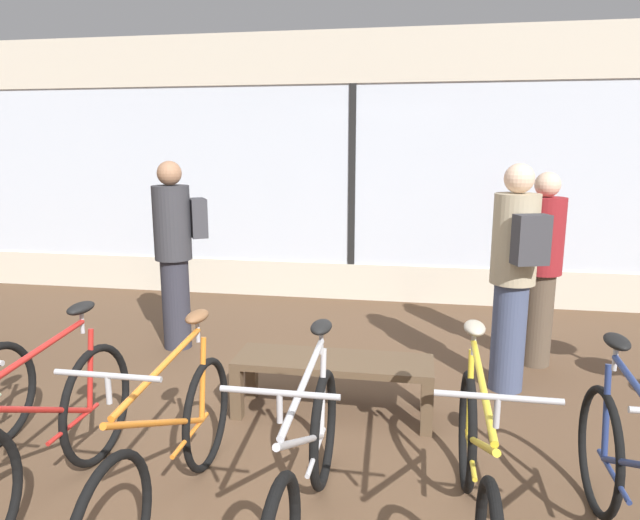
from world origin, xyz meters
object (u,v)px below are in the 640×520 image
(bicycle_center_left, at_px, (169,452))
(bicycle_left, at_px, (43,441))
(bicycle_center_right, at_px, (306,473))
(bicycle_far_right, at_px, (633,498))
(customer_near_rack, at_px, (175,249))
(display_bench, at_px, (333,369))
(bicycle_right, at_px, (476,476))
(customer_mid_floor, at_px, (541,266))
(customer_by_window, at_px, (514,271))

(bicycle_center_left, bearing_deg, bicycle_left, -176.14)
(bicycle_center_right, bearing_deg, bicycle_left, 179.88)
(bicycle_far_right, height_order, customer_near_rack, customer_near_rack)
(display_bench, bearing_deg, bicycle_left, -134.25)
(bicycle_right, height_order, customer_mid_floor, customer_mid_floor)
(bicycle_right, bearing_deg, customer_mid_floor, 73.63)
(bicycle_left, distance_m, customer_near_rack, 2.56)
(bicycle_center_left, relative_size, bicycle_center_right, 1.02)
(customer_mid_floor, bearing_deg, bicycle_left, -138.22)
(bicycle_center_left, distance_m, customer_by_window, 2.81)
(bicycle_left, xyz_separation_m, display_bench, (1.32, 1.35, -0.06))
(bicycle_left, distance_m, bicycle_center_right, 1.39)
(bicycle_center_left, bearing_deg, bicycle_right, 2.39)
(bicycle_left, bearing_deg, customer_by_window, 37.58)
(bicycle_far_right, height_order, customer_by_window, customer_by_window)
(bicycle_right, distance_m, display_bench, 1.52)
(bicycle_center_right, xyz_separation_m, display_bench, (-0.07, 1.36, -0.03))
(bicycle_center_right, relative_size, customer_by_window, 0.97)
(bicycle_center_right, relative_size, bicycle_far_right, 1.03)
(customer_mid_floor, bearing_deg, customer_by_window, -117.70)
(bicycle_left, xyz_separation_m, bicycle_right, (2.19, 0.11, -0.03))
(customer_near_rack, bearing_deg, bicycle_center_left, -67.31)
(bicycle_left, height_order, bicycle_center_right, bicycle_left)
(display_bench, relative_size, customer_by_window, 0.79)
(customer_mid_floor, bearing_deg, bicycle_right, -106.37)
(display_bench, bearing_deg, bicycle_far_right, -40.61)
(customer_mid_floor, bearing_deg, bicycle_far_right, -91.60)
(customer_by_window, bearing_deg, bicycle_left, -142.42)
(bicycle_center_left, distance_m, display_bench, 1.46)
(bicycle_right, bearing_deg, customer_near_rack, 136.93)
(bicycle_center_left, distance_m, bicycle_far_right, 2.18)
(bicycle_center_right, bearing_deg, customer_by_window, 58.84)
(bicycle_far_right, height_order, display_bench, bicycle_far_right)
(bicycle_center_right, relative_size, customer_near_rack, 0.97)
(customer_near_rack, height_order, customer_by_window, customer_by_window)
(bicycle_left, distance_m, bicycle_right, 2.19)
(bicycle_right, relative_size, customer_near_rack, 0.99)
(display_bench, bearing_deg, bicycle_right, -54.97)
(bicycle_left, xyz_separation_m, bicycle_center_left, (0.68, 0.05, -0.02))
(bicycle_right, bearing_deg, bicycle_left, -177.16)
(bicycle_far_right, relative_size, display_bench, 1.20)
(bicycle_left, relative_size, customer_mid_floor, 1.05)
(display_bench, height_order, customer_near_rack, customer_near_rack)
(customer_by_window, bearing_deg, customer_mid_floor, 62.30)
(bicycle_center_right, distance_m, customer_near_rack, 3.08)
(display_bench, height_order, customer_by_window, customer_by_window)
(bicycle_right, xyz_separation_m, customer_by_window, (0.42, 1.90, 0.58))
(bicycle_center_left, relative_size, customer_by_window, 0.98)
(bicycle_center_left, xyz_separation_m, bicycle_right, (1.52, 0.06, -0.00))
(bicycle_center_left, relative_size, bicycle_right, 1.00)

